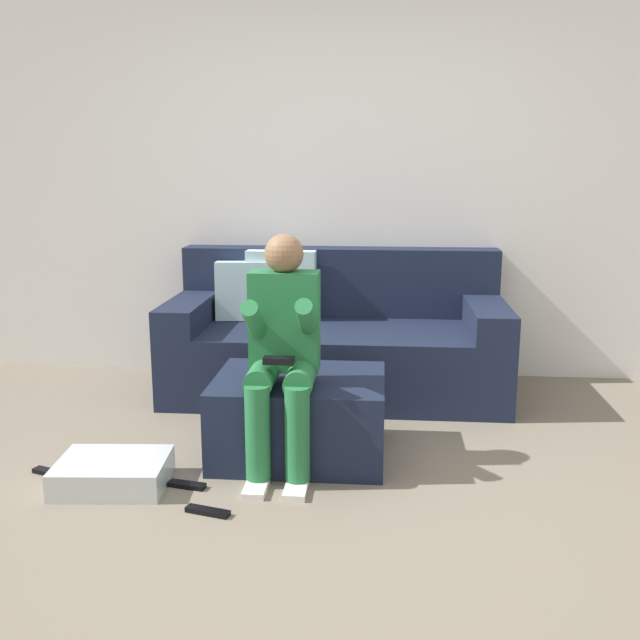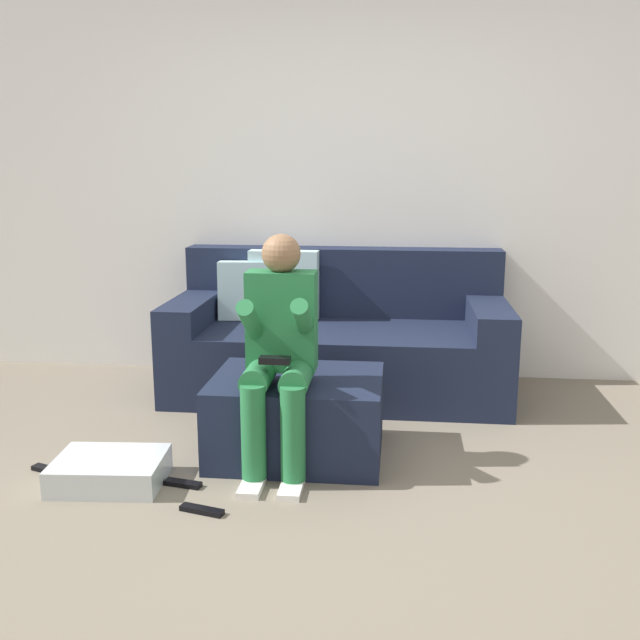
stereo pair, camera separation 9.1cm
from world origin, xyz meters
name	(u,v)px [view 1 (the left image)]	position (x,y,z in m)	size (l,w,h in m)	color
ground_plane	(328,519)	(0.00, 0.00, 0.00)	(7.40, 7.40, 0.00)	slate
wall_back	(353,173)	(0.00, 2.21, 1.37)	(5.70, 0.10, 2.74)	white
couch_sectional	(334,340)	(-0.10, 1.76, 0.33)	(2.09, 0.95, 0.89)	#192138
ottoman	(300,416)	(-0.19, 0.67, 0.20)	(0.84, 0.66, 0.40)	#192138
person_seated	(282,348)	(-0.25, 0.49, 0.60)	(0.33, 0.54, 1.12)	#26723F
storage_bin	(113,473)	(-1.00, 0.24, 0.06)	(0.49, 0.38, 0.12)	silver
remote_near_ottoman	(208,511)	(-0.51, 0.01, 0.01)	(0.19, 0.05, 0.02)	black
remote_by_storage_bin	(187,485)	(-0.66, 0.25, 0.01)	(0.17, 0.05, 0.02)	black
remote_under_side_table	(49,472)	(-1.35, 0.33, 0.01)	(0.16, 0.05, 0.02)	black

